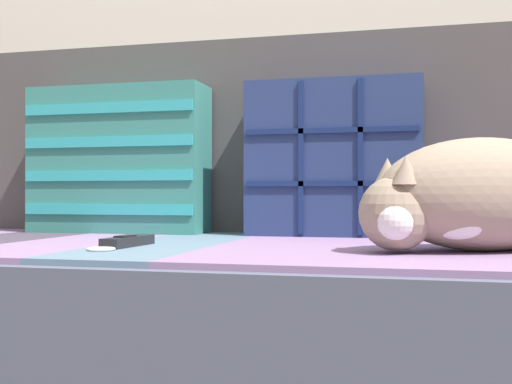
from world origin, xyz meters
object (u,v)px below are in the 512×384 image
at_px(throw_pillow_quilted, 334,159).
at_px(game_remote_far, 126,242).
at_px(couch, 281,346).
at_px(sleeping_cat, 475,197).
at_px(throw_pillow_striped, 119,160).

xyz_separation_m(throw_pillow_quilted, game_remote_far, (-0.33, -0.41, -0.17)).
xyz_separation_m(couch, game_remote_far, (-0.25, -0.18, 0.22)).
bearing_deg(throw_pillow_quilted, game_remote_far, -128.68).
distance_m(sleeping_cat, game_remote_far, 0.62).
relative_size(couch, game_remote_far, 10.17).
height_order(throw_pillow_striped, game_remote_far, throw_pillow_striped).
bearing_deg(game_remote_far, couch, 34.89).
height_order(throw_pillow_striped, sleeping_cat, throw_pillow_striped).
distance_m(couch, throw_pillow_quilted, 0.46).
bearing_deg(throw_pillow_striped, game_remote_far, -62.07).
distance_m(couch, throw_pillow_striped, 0.65).
bearing_deg(throw_pillow_striped, sleeping_cat, -23.38).
height_order(throw_pillow_quilted, sleeping_cat, throw_pillow_quilted).
distance_m(throw_pillow_striped, sleeping_cat, 0.91).
xyz_separation_m(sleeping_cat, game_remote_far, (-0.61, -0.05, -0.08)).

